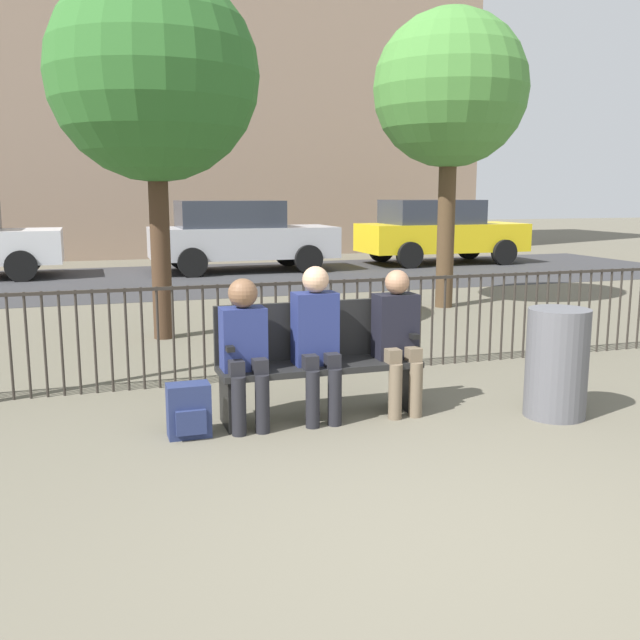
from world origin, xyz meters
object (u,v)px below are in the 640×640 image
at_px(seated_person_2, 398,334).
at_px(seated_person_0, 245,344).
at_px(parked_car_1, 239,235).
at_px(backpack, 189,411).
at_px(park_bench, 317,356).
at_px(tree_1, 154,77).
at_px(seated_person_1, 317,335).
at_px(parked_car_2, 439,231).
at_px(trash_bin, 557,363).
at_px(tree_0, 450,91).

bearing_deg(seated_person_2, seated_person_0, -179.95).
relative_size(seated_person_2, parked_car_1, 0.28).
distance_m(seated_person_0, backpack, 0.65).
bearing_deg(park_bench, tree_1, 103.53).
height_order(park_bench, seated_person_1, seated_person_1).
bearing_deg(parked_car_2, backpack, -125.06).
height_order(backpack, tree_1, tree_1).
bearing_deg(seated_person_2, trash_bin, -23.45).
height_order(tree_0, parked_car_2, tree_0).
bearing_deg(parked_car_1, tree_1, -108.93).
distance_m(seated_person_2, backpack, 1.78).
height_order(tree_1, trash_bin, tree_1).
bearing_deg(tree_0, parked_car_2, 63.26).
distance_m(seated_person_2, parked_car_1, 11.03).
bearing_deg(park_bench, seated_person_1, -108.68).
height_order(seated_person_0, seated_person_1, seated_person_1).
xyz_separation_m(park_bench, parked_car_1, (1.64, 10.85, 0.35)).
relative_size(parked_car_2, trash_bin, 4.75).
bearing_deg(backpack, trash_bin, -8.30).
relative_size(park_bench, parked_car_2, 0.39).
bearing_deg(trash_bin, seated_person_1, 164.68).
xyz_separation_m(seated_person_2, tree_1, (-1.51, 3.70, 2.48)).
bearing_deg(seated_person_1, seated_person_0, -179.60).
bearing_deg(seated_person_1, backpack, -175.02).
bearing_deg(seated_person_1, tree_0, 52.61).
distance_m(park_bench, seated_person_2, 0.68).
relative_size(park_bench, parked_car_1, 0.39).
height_order(seated_person_2, backpack, seated_person_2).
distance_m(backpack, tree_0, 7.49).
distance_m(seated_person_0, seated_person_1, 0.58).
bearing_deg(tree_0, seated_person_0, -131.45).
height_order(parked_car_1, parked_car_2, same).
relative_size(parked_car_1, trash_bin, 4.75).
bearing_deg(park_bench, seated_person_2, -11.22).
bearing_deg(seated_person_1, park_bench, 71.32).
distance_m(park_bench, tree_1, 4.53).
xyz_separation_m(seated_person_0, tree_0, (4.27, 4.83, 2.65)).
bearing_deg(park_bench, trash_bin, -19.27).
height_order(park_bench, parked_car_2, parked_car_2).
distance_m(seated_person_0, trash_bin, 2.50).
height_order(park_bench, seated_person_2, seated_person_2).
xyz_separation_m(seated_person_0, parked_car_1, (2.26, 10.98, 0.18)).
xyz_separation_m(seated_person_0, tree_1, (-0.24, 3.70, 2.48)).
height_order(seated_person_1, trash_bin, seated_person_1).
height_order(seated_person_0, seated_person_2, seated_person_2).
bearing_deg(tree_0, seated_person_1, -127.39).
bearing_deg(tree_0, trash_bin, -108.86).
distance_m(backpack, trash_bin, 2.93).
relative_size(seated_person_2, backpack, 2.92).
relative_size(tree_0, parked_car_2, 1.08).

